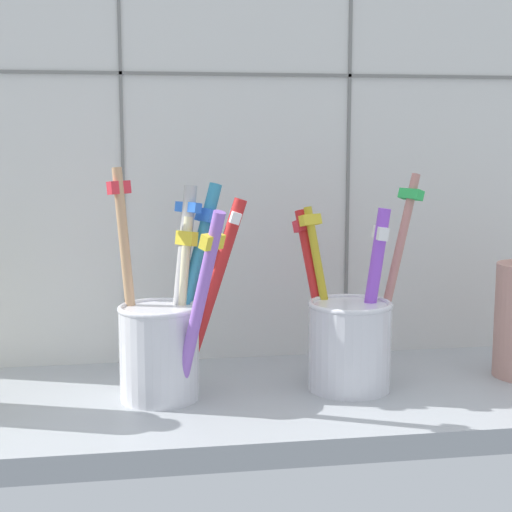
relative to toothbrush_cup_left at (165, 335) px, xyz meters
The scene contains 4 objects.
counter_slab 9.77cm from the toothbrush_cup_left, ahead, with size 64.00×22.00×2.00cm, color #9EA3A8.
tile_wall_back 20.66cm from the toothbrush_cup_left, 57.50° to the left, with size 64.00×2.20×45.00cm.
toothbrush_cup_left is the anchor object (origin of this frame).
toothbrush_cup_right 15.64cm from the toothbrush_cup_left, ahead, with size 11.42×9.55×18.14cm.
Camera 1 is at (-10.20, -64.02, 23.58)cm, focal length 56.33 mm.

